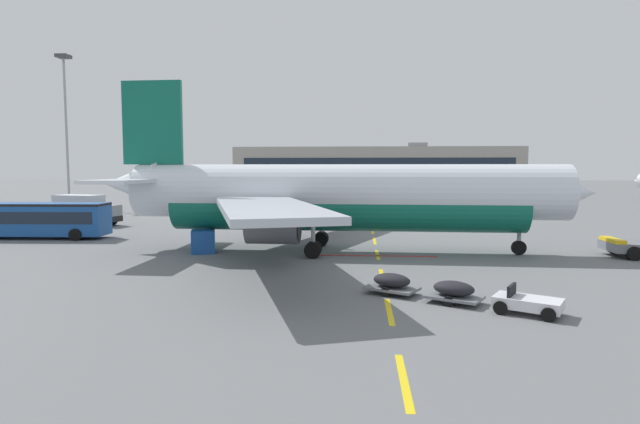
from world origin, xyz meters
name	(u,v)px	position (x,y,z in m)	size (l,w,h in m)	color
ground	(594,228)	(40.00, 40.00, 0.00)	(400.00, 400.00, 0.00)	slate
apron_paint_markings	(372,228)	(18.00, 38.22, 0.00)	(8.00, 97.47, 0.01)	yellow
airliner_foreground	(337,196)	(15.18, 23.51, 3.95)	(34.73, 34.62, 12.20)	silver
apron_shuttle_bus	(35,218)	(-10.57, 28.62, 1.75)	(12.14, 3.44, 3.00)	#194C99
catering_truck	(85,209)	(-11.63, 38.55, 1.65)	(7.37, 3.96, 3.14)	black
baggage_train	(454,291)	(20.93, 9.91, 0.52)	(8.22, 5.47, 1.14)	silver
uld_cargo_container	(203,242)	(5.83, 22.33, 0.80)	(1.95, 1.93, 1.60)	#194C9E
apron_light_mast_near	(66,112)	(-27.67, 63.19, 14.37)	(1.80, 1.80, 22.88)	slate
terminal_satellite	(376,167)	(21.95, 152.47, 6.09)	(85.63, 26.85, 13.76)	#9E998E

